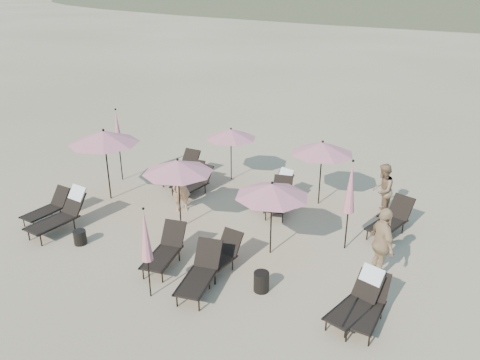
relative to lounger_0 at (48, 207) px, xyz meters
The scene contains 27 objects.
ground 5.48m from the lounger_0, ahead, with size 800.00×800.00×0.00m, color #D6BA8C.
lounger_0 is the anchor object (origin of this frame).
lounger_1 0.95m from the lounger_0, 12.71° to the right, with size 0.74×1.88×1.16m.
lounger_2 4.71m from the lounger_0, ahead, with size 1.03×1.74×0.94m.
lounger_3 6.11m from the lounger_0, ahead, with size 1.06×1.80×0.97m.
lounger_4 6.07m from the lounger_0, ahead, with size 0.64×1.57×0.89m.
lounger_5 9.59m from the lounger_0, ahead, with size 0.88×1.68×0.99m.
lounger_6 4.87m from the lounger_0, 71.60° to the left, with size 0.78×1.80×1.01m.
lounger_7 4.70m from the lounger_0, 61.70° to the left, with size 0.77×1.61×0.89m.
lounger_8 4.73m from the lounger_0, 55.94° to the left, with size 0.70×1.59×0.90m.
lounger_9 7.13m from the lounger_0, 41.62° to the left, with size 0.91×1.74×1.03m.
lounger_10 7.15m from the lounger_0, 36.81° to the left, with size 1.07×1.77×0.96m.
lounger_11 10.27m from the lounger_0, 27.01° to the left, with size 1.01×1.80×0.98m.
lounger_12 9.82m from the lounger_0, ahead, with size 0.66×1.58×0.90m.
umbrella_open_0 2.77m from the lounger_0, 77.94° to the left, with size 2.27×2.27×2.45m.
umbrella_open_1 4.42m from the lounger_0, 24.96° to the left, with size 2.04×2.04×2.19m.
umbrella_open_2 7.12m from the lounger_0, 15.67° to the left, with size 1.94×1.94×2.09m.
umbrella_open_3 6.57m from the lounger_0, 62.37° to the left, with size 1.85×1.85×1.99m.
umbrella_open_4 8.69m from the lounger_0, 39.66° to the left, with size 2.04×2.04×2.19m.
umbrella_closed_0 5.56m from the lounger_0, 13.56° to the right, with size 0.27×0.27×2.29m.
umbrella_closed_1 9.03m from the lounger_0, 20.91° to the left, with size 0.30×0.30×2.59m.
umbrella_closed_2 3.84m from the lounger_0, 96.99° to the left, with size 0.32×0.32×2.70m.
side_table_0 2.07m from the lounger_0, 14.33° to the right, with size 0.35×0.35×0.41m, color black.
side_table_1 7.35m from the lounger_0, ahead, with size 0.37×0.37×0.49m, color black.
beachgoer_a 4.09m from the lounger_0, 41.13° to the left, with size 0.59×0.38×1.61m, color tan.
beachgoer_b 10.30m from the lounger_0, 33.94° to the left, with size 0.82×0.64×1.68m, color #9F7852.
beachgoer_c 9.81m from the lounger_0, 13.56° to the left, with size 1.10×0.46×1.87m, color tan.
Camera 1 is at (6.35, -7.86, 6.67)m, focal length 35.00 mm.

